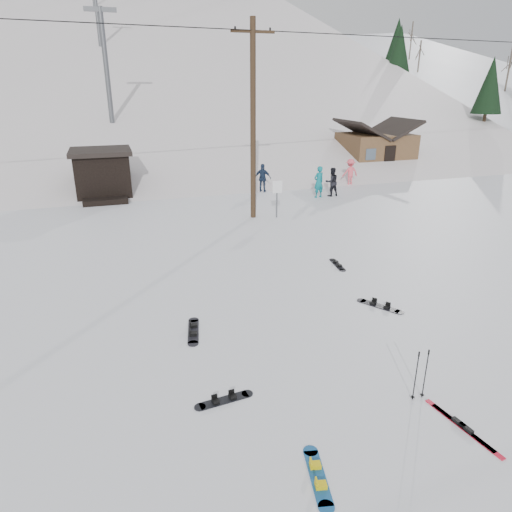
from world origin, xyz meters
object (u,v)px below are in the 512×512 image
object	(u,v)px
utility_pole	(253,120)
hero_skis	(462,427)
hero_snowboard	(318,477)
cabin	(375,150)

from	to	relation	value
utility_pole	hero_skis	bearing A→B (deg)	-92.36
utility_pole	hero_snowboard	size ratio (longest dim) A/B	6.32
utility_pole	cabin	world-z (taller)	utility_pole
utility_pole	hero_skis	size ratio (longest dim) A/B	4.95
hero_skis	hero_snowboard	bearing A→B (deg)	175.91
cabin	hero_snowboard	distance (m)	30.79
hero_snowboard	hero_skis	size ratio (longest dim) A/B	0.78
hero_snowboard	hero_skis	distance (m)	3.21
hero_skis	utility_pole	bearing A→B (deg)	79.45
utility_pole	hero_snowboard	distance (m)	16.85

